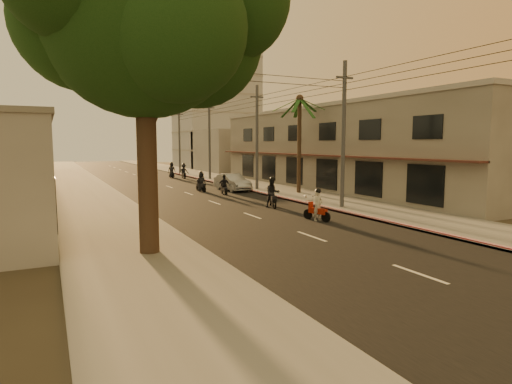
% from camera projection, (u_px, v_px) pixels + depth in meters
% --- Properties ---
extents(ground, '(160.00, 160.00, 0.00)m').
position_uv_depth(ground, '(340.00, 247.00, 16.81)').
color(ground, '#383023').
rests_on(ground, ground).
extents(road, '(10.00, 140.00, 0.02)m').
position_uv_depth(road, '(188.00, 194.00, 34.66)').
color(road, black).
rests_on(road, ground).
extents(sidewalk_right, '(5.00, 140.00, 0.12)m').
position_uv_depth(sidewalk_right, '(270.00, 189.00, 37.93)').
color(sidewalk_right, slate).
rests_on(sidewalk_right, ground).
extents(sidewalk_left, '(5.00, 140.00, 0.12)m').
position_uv_depth(sidewalk_left, '(90.00, 198.00, 31.38)').
color(sidewalk_left, slate).
rests_on(sidewalk_left, ground).
extents(curb_stripe, '(0.20, 60.00, 0.20)m').
position_uv_depth(curb_stripe, '(273.00, 196.00, 32.42)').
color(curb_stripe, red).
rests_on(curb_stripe, ground).
extents(shophouse_row, '(8.80, 34.20, 7.30)m').
position_uv_depth(shophouse_row, '(344.00, 148.00, 38.56)').
color(shophouse_row, gray).
rests_on(shophouse_row, ground).
extents(distant_tower, '(12.10, 12.10, 28.00)m').
position_uv_depth(distant_tower, '(215.00, 84.00, 72.21)').
color(distant_tower, '#B7B5B2').
rests_on(distant_tower, ground).
extents(broadleaf_tree, '(9.60, 8.70, 12.10)m').
position_uv_depth(broadleaf_tree, '(153.00, 16.00, 14.89)').
color(broadleaf_tree, black).
rests_on(broadleaf_tree, ground).
extents(palm_tree, '(5.00, 5.00, 8.20)m').
position_uv_depth(palm_tree, '(300.00, 104.00, 33.78)').
color(palm_tree, black).
rests_on(palm_tree, ground).
extents(utility_poles, '(1.20, 48.26, 9.00)m').
position_uv_depth(utility_poles, '(257.00, 114.00, 36.64)').
color(utility_poles, '#38383A').
rests_on(utility_poles, ground).
extents(filler_right, '(8.00, 14.00, 6.00)m').
position_uv_depth(filler_right, '(230.00, 151.00, 62.76)').
color(filler_right, '#ABA49A').
rests_on(filler_right, ground).
extents(filler_left_near, '(8.00, 14.00, 4.40)m').
position_uv_depth(filler_left_near, '(3.00, 163.00, 40.80)').
color(filler_left_near, '#ABA49A').
rests_on(filler_left_near, ground).
extents(filler_left_far, '(8.00, 14.00, 7.00)m').
position_uv_depth(filler_left_far, '(14.00, 148.00, 56.72)').
color(filler_left_far, '#ABA49A').
rests_on(filler_left_far, ground).
extents(scooter_red, '(0.88, 1.72, 1.73)m').
position_uv_depth(scooter_red, '(318.00, 206.00, 22.34)').
color(scooter_red, black).
rests_on(scooter_red, ground).
extents(scooter_mid_a, '(1.29, 1.97, 1.99)m').
position_uv_depth(scooter_mid_a, '(272.00, 193.00, 27.09)').
color(scooter_mid_a, black).
rests_on(scooter_mid_a, ground).
extents(scooter_mid_b, '(0.97, 1.66, 1.63)m').
position_uv_depth(scooter_mid_b, '(224.00, 186.00, 33.81)').
color(scooter_mid_b, black).
rests_on(scooter_mid_b, ground).
extents(scooter_far_a, '(0.92, 1.76, 1.73)m').
position_uv_depth(scooter_far_a, '(201.00, 182.00, 36.14)').
color(scooter_far_a, black).
rests_on(scooter_far_a, ground).
extents(scooter_far_b, '(1.22, 1.85, 1.82)m').
position_uv_depth(scooter_far_b, '(184.00, 171.00, 49.56)').
color(scooter_far_b, black).
rests_on(scooter_far_b, ground).
extents(parked_car, '(2.24, 4.69, 1.47)m').
position_uv_depth(parked_car, '(232.00, 182.00, 36.77)').
color(parked_car, '#A0A3A8').
rests_on(parked_car, ground).
extents(scooter_far_c, '(1.04, 1.91, 1.88)m').
position_uv_depth(scooter_far_c, '(172.00, 171.00, 50.77)').
color(scooter_far_c, black).
rests_on(scooter_far_c, ground).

